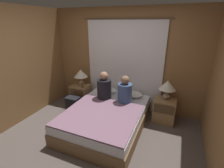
{
  "coord_description": "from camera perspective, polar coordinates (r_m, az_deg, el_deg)",
  "views": [
    {
      "loc": [
        1.27,
        -2.07,
        2.17
      ],
      "look_at": [
        0.0,
        0.95,
        0.9
      ],
      "focal_mm": 26.0,
      "sensor_mm": 36.0,
      "label": 1
    }
  ],
  "objects": [
    {
      "name": "person_right_in_bed",
      "position": [
        3.6,
        4.54,
        -2.69
      ],
      "size": [
        0.31,
        0.31,
        0.63
      ],
      "color": "#38517A",
      "rests_on": "bed"
    },
    {
      "name": "wall_back",
      "position": [
        4.14,
        4.44,
        8.27
      ],
      "size": [
        3.96,
        0.06,
        2.5
      ],
      "color": "olive",
      "rests_on": "ground_plane"
    },
    {
      "name": "bed",
      "position": [
        3.57,
        -1.92,
        -11.86
      ],
      "size": [
        1.51,
        2.01,
        0.45
      ],
      "color": "brown",
      "rests_on": "ground_plane"
    },
    {
      "name": "pillow_left",
      "position": [
        4.19,
        -1.6,
        -2.11
      ],
      "size": [
        0.49,
        0.35,
        0.12
      ],
      "color": "white",
      "rests_on": "bed"
    },
    {
      "name": "nightstand_right",
      "position": [
        3.92,
        17.84,
        -8.85
      ],
      "size": [
        0.47,
        0.41,
        0.55
      ],
      "color": "#937047",
      "rests_on": "ground_plane"
    },
    {
      "name": "lamp_left",
      "position": [
        4.43,
        -10.95,
        3.47
      ],
      "size": [
        0.36,
        0.36,
        0.43
      ],
      "color": "#B2A899",
      "rests_on": "nightstand_left"
    },
    {
      "name": "beer_bottle_on_left_stand",
      "position": [
        4.29,
        -10.4,
        -0.22
      ],
      "size": [
        0.06,
        0.06,
        0.21
      ],
      "color": "#513819",
      "rests_on": "nightstand_left"
    },
    {
      "name": "backpack_on_floor",
      "position": [
        4.29,
        -13.45,
        -6.51
      ],
      "size": [
        0.34,
        0.25,
        0.38
      ],
      "color": "black",
      "rests_on": "ground_plane"
    },
    {
      "name": "pillow_right",
      "position": [
        3.98,
        7.17,
        -3.56
      ],
      "size": [
        0.49,
        0.35,
        0.12
      ],
      "color": "white",
      "rests_on": "bed"
    },
    {
      "name": "lamp_right",
      "position": [
        3.74,
        18.92,
        -0.67
      ],
      "size": [
        0.36,
        0.36,
        0.43
      ],
      "color": "#B2A899",
      "rests_on": "nightstand_right"
    },
    {
      "name": "wall_left",
      "position": [
        3.93,
        -33.49,
        4.1
      ],
      "size": [
        0.06,
        3.59,
        2.5
      ],
      "color": "olive",
      "rests_on": "ground_plane"
    },
    {
      "name": "curtain_panel",
      "position": [
        4.11,
        4.11,
        6.28
      ],
      "size": [
        2.15,
        0.02,
        2.24
      ],
      "color": "white",
      "rests_on": "ground_plane"
    },
    {
      "name": "blanket_on_bed",
      "position": [
        3.22,
        -4.17,
        -10.8
      ],
      "size": [
        1.45,
        1.36,
        0.03
      ],
      "color": "slate",
      "rests_on": "bed"
    },
    {
      "name": "nightstand_left",
      "position": [
        4.58,
        -10.88,
        -3.65
      ],
      "size": [
        0.47,
        0.41,
        0.55
      ],
      "color": "#937047",
      "rests_on": "ground_plane"
    },
    {
      "name": "ground_plane",
      "position": [
        3.25,
        -6.94,
        -20.85
      ],
      "size": [
        16.0,
        16.0,
        0.0
      ],
      "primitive_type": "plane",
      "color": "#564C47"
    },
    {
      "name": "person_left_in_bed",
      "position": [
        3.77,
        -2.75,
        -1.33
      ],
      "size": [
        0.33,
        0.33,
        0.66
      ],
      "color": "black",
      "rests_on": "bed"
    }
  ]
}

